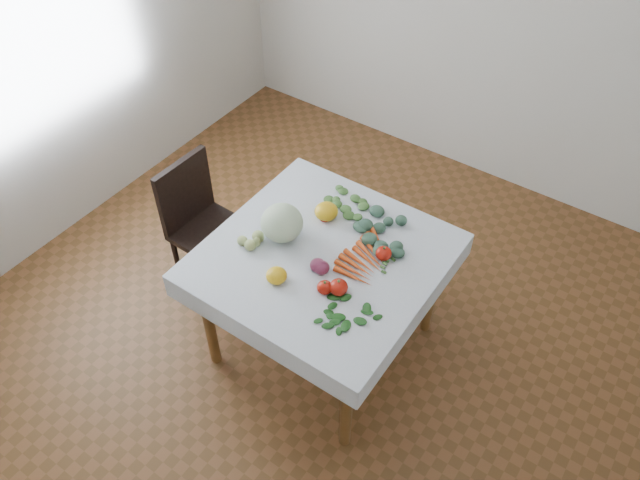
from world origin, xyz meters
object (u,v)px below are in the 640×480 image
(chair, at_px, (200,218))
(table, at_px, (323,268))
(carrot_bunch, at_px, (366,259))
(heirloom_back, at_px, (326,211))
(cabbage, at_px, (282,223))

(chair, bearing_deg, table, -2.06)
(table, distance_m, chair, 0.92)
(table, height_order, chair, chair)
(carrot_bunch, bearing_deg, heirloom_back, 156.47)
(cabbage, distance_m, heirloom_back, 0.27)
(chair, xyz_separation_m, carrot_bunch, (1.10, 0.05, 0.28))
(heirloom_back, height_order, carrot_bunch, heirloom_back)
(chair, xyz_separation_m, heirloom_back, (0.76, 0.20, 0.30))
(chair, relative_size, cabbage, 4.01)
(cabbage, distance_m, carrot_bunch, 0.46)
(table, relative_size, chair, 1.16)
(chair, height_order, cabbage, cabbage)
(table, bearing_deg, cabbage, -177.05)
(heirloom_back, relative_size, carrot_bunch, 0.34)
(chair, height_order, carrot_bunch, chair)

